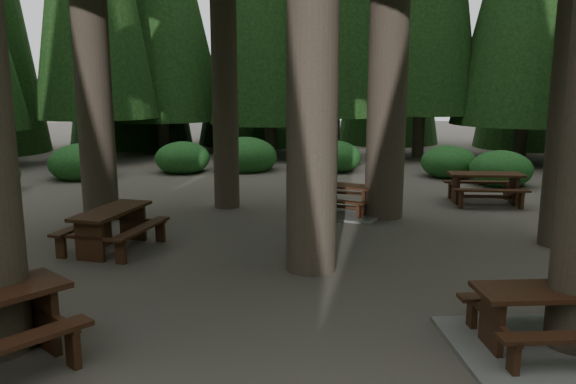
# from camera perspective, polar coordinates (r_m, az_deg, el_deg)

# --- Properties ---
(ground) EXTENTS (80.00, 80.00, 0.00)m
(ground) POSITION_cam_1_polar(r_m,az_deg,el_deg) (9.52, -2.56, -8.08)
(ground) COLOR #4F4840
(ground) RESTS_ON ground
(picnic_table_a) EXTENTS (2.46, 2.13, 0.76)m
(picnic_table_a) POSITION_cam_1_polar(r_m,az_deg,el_deg) (7.46, 25.01, -12.55)
(picnic_table_a) COLOR gray
(picnic_table_a) RESTS_ON ground
(picnic_table_b) EXTENTS (1.78, 2.06, 0.79)m
(picnic_table_b) POSITION_cam_1_polar(r_m,az_deg,el_deg) (11.09, -17.43, -3.02)
(picnic_table_b) COLOR black
(picnic_table_b) RESTS_ON ground
(picnic_table_c) EXTENTS (2.57, 2.37, 0.70)m
(picnic_table_c) POSITION_cam_1_polar(r_m,az_deg,el_deg) (13.72, 5.37, -1.20)
(picnic_table_c) COLOR gray
(picnic_table_c) RESTS_ON ground
(picnic_table_d) EXTENTS (1.87, 1.51, 0.81)m
(picnic_table_d) POSITION_cam_1_polar(r_m,az_deg,el_deg) (15.56, 19.38, 0.83)
(picnic_table_d) COLOR black
(picnic_table_d) RESTS_ON ground
(shrub_ring) EXTENTS (23.86, 24.64, 1.49)m
(shrub_ring) POSITION_cam_1_polar(r_m,az_deg,el_deg) (10.06, 1.91, -4.63)
(shrub_ring) COLOR #21531C
(shrub_ring) RESTS_ON ground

